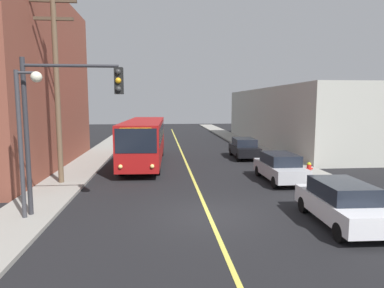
% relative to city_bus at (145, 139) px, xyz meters
% --- Properties ---
extents(ground_plane, '(120.00, 120.00, 0.00)m').
position_rel_city_bus_xyz_m(ground_plane, '(3.07, -12.05, -1.82)').
color(ground_plane, black).
extents(sidewalk_left, '(2.50, 90.00, 0.15)m').
position_rel_city_bus_xyz_m(sidewalk_left, '(-4.18, -2.05, -1.74)').
color(sidewalk_left, gray).
rests_on(sidewalk_left, ground).
extents(sidewalk_right, '(2.50, 90.00, 0.15)m').
position_rel_city_bus_xyz_m(sidewalk_right, '(10.32, -2.05, -1.74)').
color(sidewalk_right, gray).
rests_on(sidewalk_right, ground).
extents(lane_stripe_center, '(0.16, 60.00, 0.01)m').
position_rel_city_bus_xyz_m(lane_stripe_center, '(3.07, 2.95, -1.81)').
color(lane_stripe_center, '#D8CC4C').
rests_on(lane_stripe_center, ground).
extents(building_right_warehouse, '(12.00, 26.97, 5.98)m').
position_rel_city_bus_xyz_m(building_right_warehouse, '(17.57, 10.27, 1.17)').
color(building_right_warehouse, '#B2B2A8').
rests_on(building_right_warehouse, ground).
extents(city_bus, '(2.95, 12.22, 3.20)m').
position_rel_city_bus_xyz_m(city_bus, '(0.00, 0.00, 0.00)').
color(city_bus, maroon).
rests_on(city_bus, ground).
extents(parked_car_white, '(1.93, 4.45, 1.62)m').
position_rel_city_bus_xyz_m(parked_car_white, '(7.75, -13.54, -0.98)').
color(parked_car_white, silver).
rests_on(parked_car_white, ground).
extents(parked_car_silver, '(1.85, 4.41, 1.62)m').
position_rel_city_bus_xyz_m(parked_car_silver, '(7.94, -6.61, -0.98)').
color(parked_car_silver, '#B7B7BC').
rests_on(parked_car_silver, ground).
extents(parked_car_black, '(1.94, 4.45, 1.62)m').
position_rel_city_bus_xyz_m(parked_car_black, '(7.95, 1.71, -0.98)').
color(parked_car_black, black).
rests_on(parked_car_black, ground).
extents(utility_pole_near, '(2.40, 0.28, 10.14)m').
position_rel_city_bus_xyz_m(utility_pole_near, '(-4.26, -6.29, 3.91)').
color(utility_pole_near, brown).
rests_on(utility_pole_near, sidewalk_left).
extents(traffic_signal_left_corner, '(3.75, 0.48, 6.00)m').
position_rel_city_bus_xyz_m(traffic_signal_left_corner, '(-2.34, -11.71, 2.49)').
color(traffic_signal_left_corner, '#2D2D33').
rests_on(traffic_signal_left_corner, sidewalk_left).
extents(street_lamp_left, '(0.98, 0.40, 5.50)m').
position_rel_city_bus_xyz_m(street_lamp_left, '(-3.75, -12.06, 1.92)').
color(street_lamp_left, '#38383D').
rests_on(street_lamp_left, sidewalk_left).
extents(fire_hydrant, '(0.44, 0.26, 0.84)m').
position_rel_city_bus_xyz_m(fire_hydrant, '(9.92, -6.06, -1.23)').
color(fire_hydrant, red).
rests_on(fire_hydrant, sidewalk_right).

